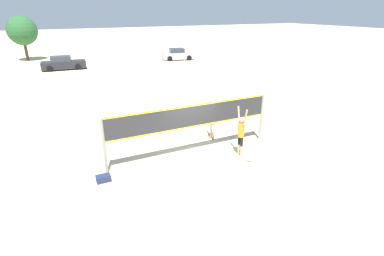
% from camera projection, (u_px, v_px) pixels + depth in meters
% --- Properties ---
extents(ground_plane, '(200.00, 200.00, 0.00)m').
position_uv_depth(ground_plane, '(192.00, 154.00, 13.77)').
color(ground_plane, beige).
extents(volleyball_net, '(7.82, 0.12, 2.36)m').
position_uv_depth(volleyball_net, '(192.00, 120.00, 13.14)').
color(volleyball_net, gray).
rests_on(volleyball_net, ground_plane).
extents(player_spiker, '(0.28, 0.72, 2.28)m').
position_uv_depth(player_spiker, '(241.00, 131.00, 13.22)').
color(player_spiker, tan).
rests_on(player_spiker, ground_plane).
extents(player_blocker, '(0.28, 0.68, 1.95)m').
position_uv_depth(player_blocker, '(212.00, 120.00, 15.01)').
color(player_blocker, tan).
rests_on(player_blocker, ground_plane).
extents(volleyball, '(0.24, 0.24, 0.24)m').
position_uv_depth(volleyball, '(250.00, 159.00, 13.09)').
color(volleyball, silver).
rests_on(volleyball, ground_plane).
extents(gear_bag, '(0.54, 0.34, 0.26)m').
position_uv_depth(gear_bag, '(103.00, 178.00, 11.56)').
color(gear_bag, navy).
rests_on(gear_bag, ground_plane).
extents(parked_car_near, '(4.34, 2.58, 1.47)m').
position_uv_depth(parked_car_near, '(178.00, 55.00, 38.93)').
color(parked_car_near, '#B7B7BC').
rests_on(parked_car_near, ground_plane).
extents(parked_car_mid, '(4.63, 2.07, 1.46)m').
position_uv_depth(parked_car_mid, '(63.00, 64.00, 32.69)').
color(parked_car_mid, '#232328').
rests_on(parked_car_mid, ground_plane).
extents(tree_left_cluster, '(3.58, 3.58, 5.49)m').
position_uv_depth(tree_left_cluster, '(22.00, 31.00, 37.18)').
color(tree_left_cluster, '#4C3823').
rests_on(tree_left_cluster, ground_plane).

